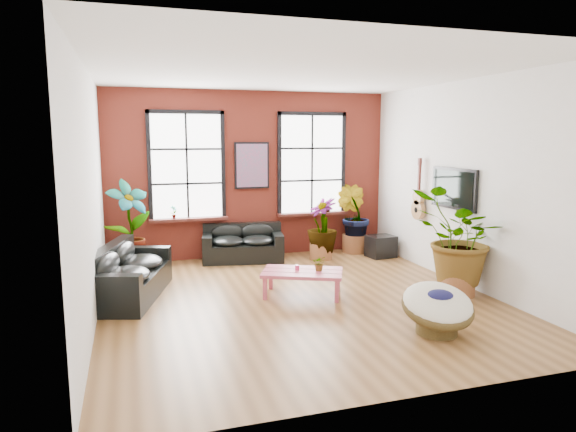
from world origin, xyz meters
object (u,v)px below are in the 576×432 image
(sofa_left, at_px, (127,274))
(coffee_table, at_px, (302,274))
(sofa_back, at_px, (243,244))
(papasan_chair, at_px, (438,307))

(sofa_left, bearing_deg, coffee_table, -88.75)
(sofa_back, height_order, sofa_left, sofa_left)
(papasan_chair, bearing_deg, sofa_left, 153.64)
(sofa_back, distance_m, papasan_chair, 4.97)
(papasan_chair, bearing_deg, sofa_back, 117.96)
(coffee_table, bearing_deg, papasan_chair, -36.12)
(sofa_back, relative_size, sofa_left, 0.78)
(coffee_table, height_order, papasan_chair, papasan_chair)
(papasan_chair, bearing_deg, coffee_table, 128.93)
(sofa_back, xyz_separation_m, sofa_left, (-2.30, -1.91, 0.03))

